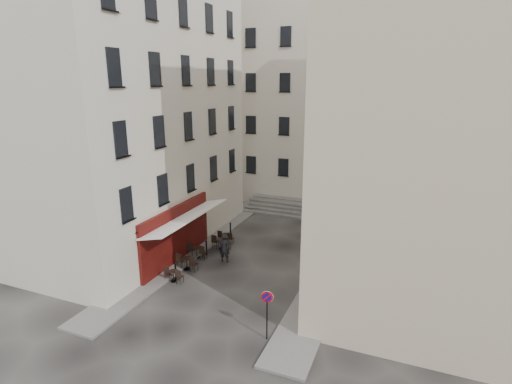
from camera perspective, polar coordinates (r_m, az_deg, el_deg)
The scene contains 18 objects.
ground at distance 22.45m, azimuth -2.77°, elevation -12.68°, with size 90.00×90.00×0.00m, color black.
sidewalk_left at distance 27.53m, azimuth -7.84°, elevation -7.13°, with size 2.00×22.00×0.12m, color slate.
sidewalk_right at distance 23.74m, azimuth 10.48°, elevation -11.12°, with size 2.00×18.00×0.12m, color slate.
building_left at distance 28.19m, azimuth -20.68°, elevation 13.98°, with size 12.20×16.20×20.60m.
building_right at distance 21.54m, azimuth 28.11°, elevation 10.30°, with size 12.20×14.20×18.60m.
building_back at distance 38.10m, azimuth 8.01°, elevation 13.46°, with size 18.20×10.20×18.60m.
cafe_storefront at distance 24.40m, azimuth -11.12°, elevation -5.72°, with size 1.74×7.30×3.50m.
stone_steps at distance 33.22m, azimuth 6.35°, elevation -2.44°, with size 9.00×3.15×0.80m.
bollard_near at distance 22.88m, azimuth -11.42°, elevation -10.94°, with size 0.12×0.12×0.98m.
bollard_mid at distance 25.57m, azimuth -7.10°, elevation -7.80°, with size 0.12×0.12×0.98m.
bollard_far at distance 28.44m, azimuth -3.67°, elevation -5.24°, with size 0.12×0.12×0.98m.
no_parking_sign at distance 17.26m, azimuth 1.58°, elevation -15.93°, with size 0.51×0.16×2.26m.
bistro_table_a at distance 22.69m, azimuth -11.64°, elevation -11.51°, with size 1.14×0.54×0.80m.
bistro_table_b at distance 23.84m, azimuth -9.80°, elevation -9.86°, with size 1.32×0.62×0.93m.
bistro_table_c at distance 25.22m, azimuth -8.40°, elevation -8.35°, with size 1.29×0.61×0.91m.
bistro_table_d at distance 26.28m, azimuth -5.01°, elevation -7.23°, with size 1.29×0.60×0.90m.
bistro_table_e at distance 27.25m, azimuth -4.33°, elevation -6.47°, with size 1.15×0.54×0.81m.
pedestrian at distance 24.36m, azimuth -4.53°, elevation -7.98°, with size 0.66×0.43×1.81m, color black.
Camera 1 is at (8.41, -17.90, 10.62)m, focal length 28.00 mm.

